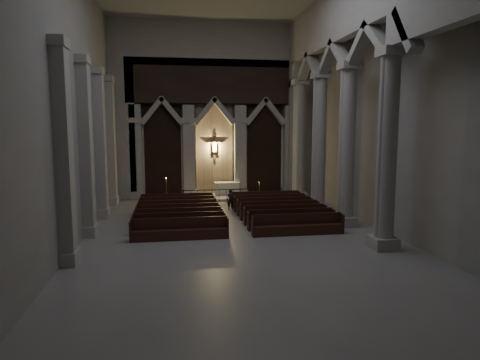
{
  "coord_description": "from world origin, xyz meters",
  "views": [
    {
      "loc": [
        -2.98,
        -18.38,
        5.04
      ],
      "look_at": [
        0.44,
        3.0,
        2.24
      ],
      "focal_mm": 32.0,
      "sensor_mm": 36.0,
      "label": 1
    }
  ],
  "objects": [
    {
      "name": "altar",
      "position": [
        0.81,
        11.11,
        0.6
      ],
      "size": [
        1.76,
        0.7,
        0.9
      ],
      "color": "beige",
      "rests_on": "sanctuary_step"
    },
    {
      "name": "room",
      "position": [
        0.0,
        0.0,
        7.6
      ],
      "size": [
        24.0,
        24.1,
        12.0
      ],
      "color": "gray",
      "rests_on": "ground"
    },
    {
      "name": "candle_stand_right",
      "position": [
        2.79,
        9.5,
        0.33
      ],
      "size": [
        0.21,
        0.21,
        1.23
      ],
      "color": "olive",
      "rests_on": "ground"
    },
    {
      "name": "altar_rail",
      "position": [
        0.0,
        8.81,
        0.61
      ],
      "size": [
        4.71,
        0.09,
        0.92
      ],
      "color": "black",
      "rests_on": "ground"
    },
    {
      "name": "candle_stand_left",
      "position": [
        -3.38,
        9.83,
        0.44
      ],
      "size": [
        0.27,
        0.27,
        1.61
      ],
      "color": "olive",
      "rests_on": "ground"
    },
    {
      "name": "worshipper",
      "position": [
        0.41,
        6.38,
        0.62
      ],
      "size": [
        0.52,
        0.41,
        1.25
      ],
      "primitive_type": "imported",
      "rotation": [
        0.0,
        0.0,
        -0.28
      ],
      "color": "black",
      "rests_on": "ground"
    },
    {
      "name": "sanctuary_step",
      "position": [
        0.0,
        10.6,
        0.07
      ],
      "size": [
        8.5,
        2.6,
        0.15
      ],
      "primitive_type": "cube",
      "color": "#A9A59D",
      "rests_on": "ground"
    },
    {
      "name": "right_arcade",
      "position": [
        5.5,
        1.33,
        7.83
      ],
      "size": [
        1.0,
        24.0,
        12.0
      ],
      "color": "#A9A59D",
      "rests_on": "ground"
    },
    {
      "name": "sanctuary_wall",
      "position": [
        0.0,
        11.54,
        6.62
      ],
      "size": [
        14.0,
        0.77,
        12.0
      ],
      "color": "#A9A59D",
      "rests_on": "ground"
    },
    {
      "name": "pews",
      "position": [
        0.0,
        3.64,
        0.31
      ],
      "size": [
        9.72,
        7.3,
        0.96
      ],
      "color": "black",
      "rests_on": "ground"
    },
    {
      "name": "left_pilasters",
      "position": [
        -6.75,
        3.5,
        3.91
      ],
      "size": [
        0.6,
        13.0,
        8.03
      ],
      "color": "#A9A59D",
      "rests_on": "ground"
    }
  ]
}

